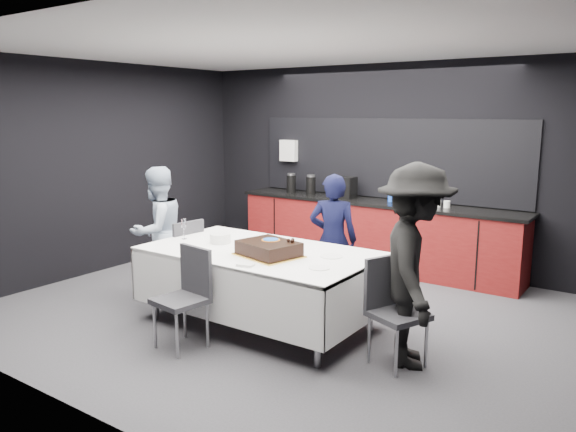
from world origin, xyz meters
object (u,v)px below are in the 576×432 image
object	(u,v)px
chair_left	(183,253)
person_center	(333,239)
person_left	(158,231)
party_table	(260,263)
person_right	(414,266)
champagne_flute	(184,225)
chair_near	(187,290)
chair_right	(392,303)
cake_assembly	(269,249)
plate_stack	(220,238)

from	to	relation	value
chair_left	person_center	size ratio (longest dim) A/B	0.63
chair_left	person_left	world-z (taller)	person_left
party_table	person_right	xyz separation A→B (m)	(1.63, 0.03, 0.23)
champagne_flute	person_right	size ratio (longest dim) A/B	0.13
person_left	party_table	bearing A→B (deg)	87.05
chair_left	chair_near	size ratio (longest dim) A/B	1.00
champagne_flute	chair_right	bearing A→B (deg)	0.57
cake_assembly	plate_stack	bearing A→B (deg)	168.97
chair_left	party_table	bearing A→B (deg)	-6.47
cake_assembly	party_table	bearing A→B (deg)	148.12
cake_assembly	chair_right	world-z (taller)	cake_assembly
party_table	person_right	bearing A→B (deg)	0.91
plate_stack	champagne_flute	size ratio (longest dim) A/B	0.98
champagne_flute	chair_left	bearing A→B (deg)	138.62
plate_stack	cake_assembly	bearing A→B (deg)	-11.03
person_right	cake_assembly	bearing A→B (deg)	69.55
chair_near	plate_stack	bearing A→B (deg)	110.72
chair_right	person_right	world-z (taller)	person_right
party_table	cake_assembly	bearing A→B (deg)	-31.88
chair_near	person_left	world-z (taller)	person_left
person_center	person_left	distance (m)	2.07
person_center	chair_left	bearing A→B (deg)	7.03
champagne_flute	person_center	bearing A→B (deg)	40.35
chair_right	person_right	distance (m)	0.38
chair_left	person_center	world-z (taller)	person_center
chair_near	chair_right	bearing A→B (deg)	23.81
champagne_flute	chair_right	xyz separation A→B (m)	(2.45, 0.02, -0.40)
party_table	person_center	xyz separation A→B (m)	(0.28, 0.98, 0.10)
cake_assembly	chair_right	size ratio (longest dim) A/B	0.73
chair_near	person_right	bearing A→B (deg)	24.12
champagne_flute	person_left	size ratio (longest dim) A/B	0.15
chair_right	chair_near	size ratio (longest dim) A/B	1.00
chair_right	chair_near	world-z (taller)	same
person_left	person_right	xyz separation A→B (m)	(3.23, -0.08, 0.11)
person_left	champagne_flute	bearing A→B (deg)	74.37
chair_right	person_center	distance (m)	1.60
champagne_flute	chair_near	distance (m)	1.12
cake_assembly	chair_near	xyz separation A→B (m)	(-0.44, -0.67, -0.32)
champagne_flute	person_right	world-z (taller)	person_right
party_table	person_left	distance (m)	1.61
chair_left	champagne_flute	bearing A→B (deg)	-41.38
cake_assembly	plate_stack	size ratio (longest dim) A/B	3.07
plate_stack	person_left	bearing A→B (deg)	174.85
person_right	person_center	bearing A→B (deg)	27.61
party_table	champagne_flute	size ratio (longest dim) A/B	10.36
person_left	chair_left	bearing A→B (deg)	95.61
party_table	chair_left	distance (m)	1.23
champagne_flute	chair_right	distance (m)	2.48
chair_near	person_right	xyz separation A→B (m)	(1.85, 0.83, 0.33)
plate_stack	chair_right	bearing A→B (deg)	-1.84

